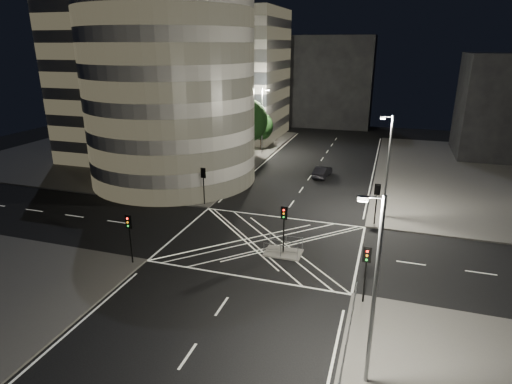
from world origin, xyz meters
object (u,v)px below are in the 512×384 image
(traffic_signal_fl, at_px, (203,179))
(traffic_signal_island, at_px, (284,221))
(street_lamp_left_near, at_px, (216,144))
(street_lamp_left_far, at_px, (262,119))
(street_lamp_right_near, at_px, (374,288))
(sedan, at_px, (322,172))
(traffic_signal_nr, at_px, (366,264))
(street_lamp_right_far, at_px, (387,164))
(traffic_signal_nl, at_px, (129,230))
(central_island, at_px, (283,253))
(traffic_signal_fr, at_px, (377,196))

(traffic_signal_fl, relative_size, traffic_signal_island, 1.00)
(street_lamp_left_near, xyz_separation_m, street_lamp_left_far, (0.00, 18.00, 0.00))
(street_lamp_right_near, bearing_deg, sedan, 102.83)
(traffic_signal_nr, xyz_separation_m, street_lamp_left_far, (-18.24, 36.80, 2.63))
(street_lamp_right_far, xyz_separation_m, sedan, (-7.94, 11.84, -4.81))
(traffic_signal_fl, xyz_separation_m, traffic_signal_island, (10.80, -8.30, 0.00))
(traffic_signal_nl, bearing_deg, central_island, 26.14)
(street_lamp_right_far, height_order, sedan, street_lamp_right_far)
(traffic_signal_island, xyz_separation_m, sedan, (-0.50, 22.34, -2.19))
(traffic_signal_fr, distance_m, street_lamp_right_near, 20.97)
(street_lamp_left_near, xyz_separation_m, street_lamp_right_far, (18.87, -3.00, 0.00))
(traffic_signal_nl, distance_m, street_lamp_left_near, 18.99)
(traffic_signal_fl, xyz_separation_m, street_lamp_left_near, (-0.64, 5.20, 2.63))
(traffic_signal_nl, height_order, traffic_signal_nr, same)
(street_lamp_right_far, bearing_deg, street_lamp_right_near, -90.00)
(traffic_signal_nl, bearing_deg, street_lamp_left_near, 91.94)
(traffic_signal_fl, bearing_deg, street_lamp_left_far, 91.57)
(traffic_signal_fl, bearing_deg, street_lamp_right_near, -48.76)
(central_island, relative_size, street_lamp_left_far, 0.30)
(traffic_signal_nr, height_order, street_lamp_right_near, street_lamp_right_near)
(traffic_signal_fl, distance_m, street_lamp_left_near, 5.86)
(street_lamp_right_near, distance_m, sedan, 36.06)
(street_lamp_left_far, bearing_deg, central_island, -70.05)
(traffic_signal_nr, relative_size, street_lamp_right_far, 0.40)
(central_island, distance_m, street_lamp_left_near, 18.52)
(street_lamp_left_far, relative_size, street_lamp_right_near, 1.00)
(traffic_signal_nl, relative_size, street_lamp_left_near, 0.40)
(traffic_signal_nr, bearing_deg, traffic_signal_nl, 180.00)
(traffic_signal_nr, bearing_deg, traffic_signal_island, 142.07)
(traffic_signal_island, relative_size, street_lamp_left_far, 0.40)
(street_lamp_right_near, relative_size, sedan, 2.26)
(street_lamp_left_far, bearing_deg, traffic_signal_nl, -89.01)
(sedan, bearing_deg, traffic_signal_nr, 111.48)
(sedan, bearing_deg, traffic_signal_nl, 76.25)
(traffic_signal_fr, distance_m, sedan, 15.98)
(street_lamp_right_near, xyz_separation_m, sedan, (-7.94, 34.84, -4.81))
(traffic_signal_island, relative_size, street_lamp_right_near, 0.40)
(traffic_signal_fr, relative_size, traffic_signal_island, 1.00)
(central_island, bearing_deg, sedan, 91.28)
(traffic_signal_nr, distance_m, street_lamp_right_far, 16.03)
(street_lamp_left_far, relative_size, sedan, 2.26)
(street_lamp_left_far, height_order, street_lamp_right_near, same)
(traffic_signal_nr, relative_size, street_lamp_left_far, 0.40)
(central_island, distance_m, street_lamp_right_near, 15.54)
(traffic_signal_fl, distance_m, traffic_signal_fr, 17.60)
(traffic_signal_island, distance_m, sedan, 22.46)
(traffic_signal_nr, bearing_deg, central_island, 142.07)
(central_island, relative_size, traffic_signal_nr, 0.75)
(central_island, relative_size, traffic_signal_nl, 0.75)
(traffic_signal_island, xyz_separation_m, street_lamp_right_near, (7.44, -12.50, 2.63))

